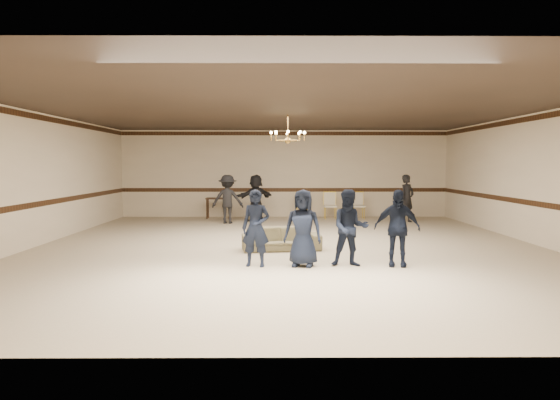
{
  "coord_description": "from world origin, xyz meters",
  "views": [
    {
      "loc": [
        -0.28,
        -12.1,
        1.96
      ],
      "look_at": [
        -0.21,
        -0.5,
        1.15
      ],
      "focal_mm": 33.1,
      "sensor_mm": 36.0,
      "label": 1
    }
  ],
  "objects_px": {
    "chandelier": "(288,128)",
    "banquet_chair_left": "(302,206)",
    "banquet_chair_mid": "(330,206)",
    "settee": "(281,239)",
    "adult_left": "(228,199)",
    "boy_c": "(350,228)",
    "adult_mid": "(256,198)",
    "boy_d": "(397,228)",
    "banquet_chair_right": "(358,206)",
    "adult_right": "(407,198)",
    "boy_b": "(303,228)",
    "console_table": "(219,208)",
    "boy_a": "(256,228)"
  },
  "relations": [
    {
      "from": "chandelier",
      "to": "banquet_chair_left",
      "type": "relative_size",
      "value": 1.0
    },
    {
      "from": "chandelier",
      "to": "banquet_chair_mid",
      "type": "xyz_separation_m",
      "value": [
        1.63,
        5.19,
        -2.4
      ]
    },
    {
      "from": "settee",
      "to": "adult_left",
      "type": "distance_m",
      "value": 5.59
    },
    {
      "from": "boy_c",
      "to": "adult_mid",
      "type": "height_order",
      "value": "adult_mid"
    },
    {
      "from": "boy_d",
      "to": "banquet_chair_right",
      "type": "distance_m",
      "value": 8.54
    },
    {
      "from": "banquet_chair_right",
      "to": "chandelier",
      "type": "bearing_deg",
      "value": -122.51
    },
    {
      "from": "adult_left",
      "to": "adult_right",
      "type": "bearing_deg",
      "value": -174.1
    },
    {
      "from": "boy_b",
      "to": "banquet_chair_mid",
      "type": "relative_size",
      "value": 1.56
    },
    {
      "from": "banquet_chair_right",
      "to": "console_table",
      "type": "height_order",
      "value": "banquet_chair_right"
    },
    {
      "from": "chandelier",
      "to": "console_table",
      "type": "distance_m",
      "value": 6.4
    },
    {
      "from": "boy_a",
      "to": "settee",
      "type": "relative_size",
      "value": 0.84
    },
    {
      "from": "adult_left",
      "to": "adult_right",
      "type": "height_order",
      "value": "same"
    },
    {
      "from": "boy_a",
      "to": "banquet_chair_mid",
      "type": "relative_size",
      "value": 1.56
    },
    {
      "from": "chandelier",
      "to": "adult_mid",
      "type": "height_order",
      "value": "chandelier"
    },
    {
      "from": "adult_mid",
      "to": "settee",
      "type": "bearing_deg",
      "value": 61.36
    },
    {
      "from": "banquet_chair_mid",
      "to": "console_table",
      "type": "xyz_separation_m",
      "value": [
        -4.0,
        0.2,
        -0.1
      ]
    },
    {
      "from": "banquet_chair_right",
      "to": "banquet_chair_mid",
      "type": "bearing_deg",
      "value": 174.34
    },
    {
      "from": "boy_c",
      "to": "banquet_chair_left",
      "type": "distance_m",
      "value": 8.53
    },
    {
      "from": "boy_c",
      "to": "chandelier",
      "type": "bearing_deg",
      "value": 111.09
    },
    {
      "from": "boy_c",
      "to": "console_table",
      "type": "distance_m",
      "value": 9.39
    },
    {
      "from": "chandelier",
      "to": "boy_d",
      "type": "relative_size",
      "value": 0.64
    },
    {
      "from": "adult_mid",
      "to": "adult_right",
      "type": "xyz_separation_m",
      "value": [
        5.1,
        -0.4,
        0.0
      ]
    },
    {
      "from": "banquet_chair_left",
      "to": "console_table",
      "type": "distance_m",
      "value": 3.01
    },
    {
      "from": "boy_a",
      "to": "banquet_chair_mid",
      "type": "xyz_separation_m",
      "value": [
        2.31,
        8.51,
        -0.27
      ]
    },
    {
      "from": "banquet_chair_right",
      "to": "adult_mid",
      "type": "bearing_deg",
      "value": -175.43
    },
    {
      "from": "console_table",
      "to": "chandelier",
      "type": "bearing_deg",
      "value": -65.19
    },
    {
      "from": "console_table",
      "to": "boy_d",
      "type": "bearing_deg",
      "value": -62.19
    },
    {
      "from": "boy_d",
      "to": "banquet_chair_mid",
      "type": "bearing_deg",
      "value": 100.67
    },
    {
      "from": "boy_a",
      "to": "boy_c",
      "type": "relative_size",
      "value": 1.0
    },
    {
      "from": "chandelier",
      "to": "banquet_chair_right",
      "type": "relative_size",
      "value": 1.0
    },
    {
      "from": "boy_b",
      "to": "adult_right",
      "type": "relative_size",
      "value": 0.92
    },
    {
      "from": "banquet_chair_left",
      "to": "banquet_chair_right",
      "type": "xyz_separation_m",
      "value": [
        2.0,
        0.0,
        0.0
      ]
    },
    {
      "from": "boy_a",
      "to": "banquet_chair_left",
      "type": "distance_m",
      "value": 8.62
    },
    {
      "from": "banquet_chair_right",
      "to": "settee",
      "type": "bearing_deg",
      "value": -118.53
    },
    {
      "from": "banquet_chair_mid",
      "to": "boy_b",
      "type": "bearing_deg",
      "value": -99.46
    },
    {
      "from": "banquet_chair_left",
      "to": "boy_c",
      "type": "bearing_deg",
      "value": -89.27
    },
    {
      "from": "boy_d",
      "to": "banquet_chair_right",
      "type": "bearing_deg",
      "value": 93.95
    },
    {
      "from": "banquet_chair_left",
      "to": "banquet_chair_mid",
      "type": "bearing_deg",
      "value": -2.56
    },
    {
      "from": "chandelier",
      "to": "adult_right",
      "type": "xyz_separation_m",
      "value": [
        4.1,
        4.14,
        -2.07
      ]
    },
    {
      "from": "boy_a",
      "to": "banquet_chair_left",
      "type": "bearing_deg",
      "value": 91.44
    },
    {
      "from": "boy_d",
      "to": "console_table",
      "type": "bearing_deg",
      "value": 124.79
    },
    {
      "from": "chandelier",
      "to": "banquet_chair_mid",
      "type": "relative_size",
      "value": 1.0
    },
    {
      "from": "adult_mid",
      "to": "console_table",
      "type": "xyz_separation_m",
      "value": [
        -1.37,
        0.85,
        -0.43
      ]
    },
    {
      "from": "boy_d",
      "to": "adult_mid",
      "type": "bearing_deg",
      "value": 119.05
    },
    {
      "from": "adult_mid",
      "to": "adult_right",
      "type": "relative_size",
      "value": 1.0
    },
    {
      "from": "boy_c",
      "to": "banquet_chair_right",
      "type": "xyz_separation_m",
      "value": [
        1.51,
        8.51,
        -0.27
      ]
    },
    {
      "from": "chandelier",
      "to": "banquet_chair_left",
      "type": "height_order",
      "value": "chandelier"
    },
    {
      "from": "boy_a",
      "to": "settee",
      "type": "bearing_deg",
      "value": 85.02
    },
    {
      "from": "adult_left",
      "to": "console_table",
      "type": "bearing_deg",
      "value": -70.04
    },
    {
      "from": "banquet_chair_mid",
      "to": "banquet_chair_right",
      "type": "distance_m",
      "value": 1.0
    }
  ]
}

